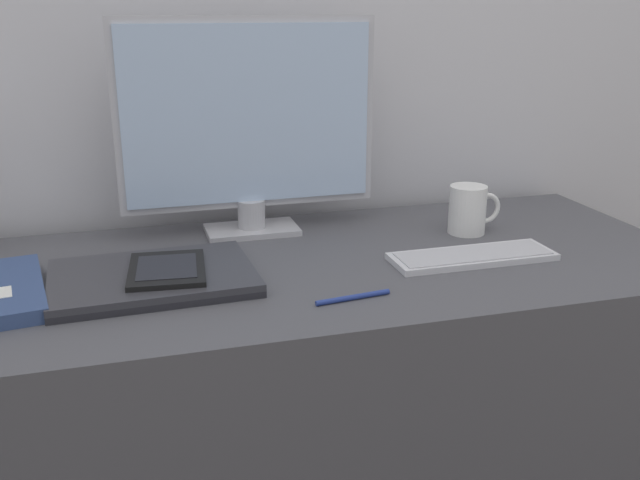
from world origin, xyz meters
The scene contains 8 objects.
wall_back centered at (0.00, 0.58, 1.20)m, with size 3.60×0.05×2.40m.
desk centered at (0.00, 0.20, 0.37)m, with size 1.48×0.63×0.74m.
monitor centered at (-0.07, 0.41, 0.97)m, with size 0.53×0.11×0.44m.
keyboard centered at (0.30, 0.12, 0.74)m, with size 0.32×0.10×0.01m.
laptop centered at (-0.29, 0.16, 0.75)m, with size 0.35×0.26×0.02m.
ereader centered at (-0.27, 0.15, 0.77)m, with size 0.14×0.18×0.01m.
coffee_mug centered at (0.36, 0.28, 0.79)m, with size 0.12×0.08×0.10m.
pen centered at (0.02, 0.00, 0.74)m, with size 0.13×0.02×0.01m.
Camera 1 is at (-0.33, -1.02, 1.20)m, focal length 40.00 mm.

